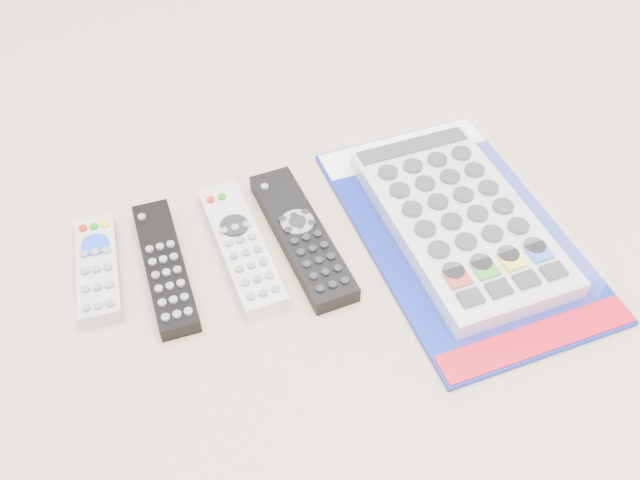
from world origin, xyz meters
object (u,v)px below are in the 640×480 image
object	(u,v)px
remote_slim_black	(165,266)
jumbo_remote_packaged	(460,218)
remote_small_grey	(98,268)
remote_large_black	(302,236)
remote_silver_dvd	(241,246)

from	to	relation	value
remote_slim_black	jumbo_remote_packaged	bearing A→B (deg)	-7.91
remote_small_grey	remote_large_black	bearing A→B (deg)	-2.00
remote_small_grey	remote_slim_black	bearing A→B (deg)	-11.42
jumbo_remote_packaged	remote_small_grey	bearing A→B (deg)	168.49
remote_silver_dvd	remote_large_black	xyz separation A→B (m)	(0.07, -0.01, 0.00)
remote_small_grey	remote_silver_dvd	world-z (taller)	same
remote_small_grey	remote_large_black	world-z (taller)	same
remote_large_black	jumbo_remote_packaged	size ratio (longest dim) A/B	0.58
remote_silver_dvd	jumbo_remote_packaged	bearing A→B (deg)	-13.57
remote_slim_black	remote_large_black	world-z (taller)	remote_large_black
remote_small_grey	remote_large_black	size ratio (longest dim) A/B	0.70
remote_silver_dvd	remote_large_black	world-z (taller)	same
remote_silver_dvd	remote_large_black	bearing A→B (deg)	-8.13
remote_slim_black	remote_silver_dvd	size ratio (longest dim) A/B	0.98
remote_small_grey	jumbo_remote_packaged	size ratio (longest dim) A/B	0.41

